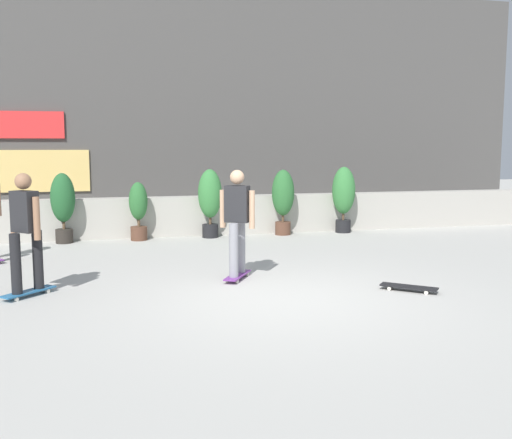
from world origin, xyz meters
The scene contains 11 objects.
ground_plane centered at (0.00, 0.00, 0.00)m, with size 48.00×48.00×0.00m, color #B2AFA8.
planter_wall centered at (0.00, 6.00, 0.45)m, with size 18.00×0.40×0.90m, color #B2ADA3.
building_backdrop centered at (-0.01, 10.00, 3.25)m, with size 20.00×2.08×6.50m.
potted_plant_0 centered at (-3.20, 5.55, 0.87)m, with size 0.51×0.51×1.49m.
potted_plant_1 centered at (-1.63, 5.55, 0.70)m, with size 0.40×0.40×1.28m.
potted_plant_2 centered at (-0.05, 5.55, 0.90)m, with size 0.53×0.53×1.54m.
potted_plant_3 centered at (1.67, 5.55, 0.88)m, with size 0.52×0.52×1.51m.
potted_plant_4 centered at (3.17, 5.55, 0.92)m, with size 0.55×0.55×1.57m.
skater_by_wall_left centered at (-3.36, 0.97, 0.94)m, with size 0.70×0.71×1.70m.
skater_by_wall_right centered at (-0.35, 1.29, 0.94)m, with size 0.58×0.79×1.70m.
skateboard_near_camera centered at (1.86, -0.05, 0.06)m, with size 0.73×0.68×0.08m.
Camera 1 is at (-2.26, -7.46, 2.06)m, focal length 41.30 mm.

